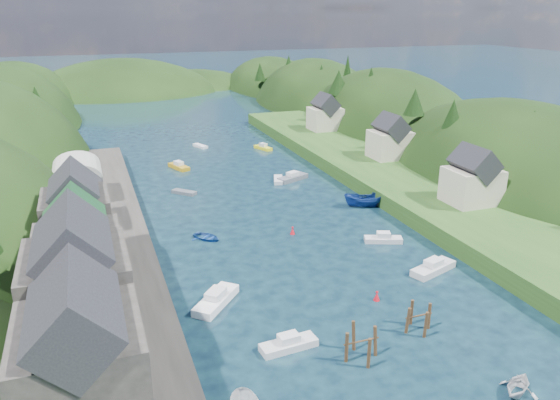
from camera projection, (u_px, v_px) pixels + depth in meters
name	position (u px, v px, depth m)	size (l,w,h in m)	color
ground	(238.00, 182.00, 95.74)	(600.00, 600.00, 0.00)	black
hillside_right	(386.00, 164.00, 134.79)	(36.00, 245.56, 48.00)	black
far_hills	(154.00, 117.00, 209.73)	(103.00, 68.00, 44.00)	black
hill_trees	(217.00, 106.00, 105.18)	(89.53, 149.63, 12.16)	black
quay_left	(103.00, 272.00, 61.11)	(12.00, 110.00, 2.00)	#2D2B28
terrace_left_grass	(35.00, 280.00, 58.78)	(12.00, 110.00, 2.50)	#234719
quayside_buildings	(79.00, 280.00, 46.37)	(8.00, 35.84, 12.90)	#2D2B28
boat_sheds	(78.00, 188.00, 75.90)	(7.00, 21.00, 7.50)	#2D2D30
terrace_right	(392.00, 177.00, 94.48)	(16.00, 120.00, 2.40)	#234719
right_bank_cottages	(384.00, 139.00, 101.29)	(9.00, 59.24, 8.41)	beige
piling_cluster_near	(361.00, 347.00, 47.18)	(3.35, 3.11, 3.58)	#382314
piling_cluster_far	(418.00, 321.00, 51.35)	(2.83, 2.68, 3.32)	#382314
channel_buoy_near	(377.00, 296.00, 56.94)	(0.70, 0.70, 1.10)	red
channel_buoy_far	(293.00, 231.00, 73.66)	(0.70, 0.70, 1.10)	red
moored_boats	(307.00, 249.00, 67.64)	(34.40, 93.10, 2.38)	navy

